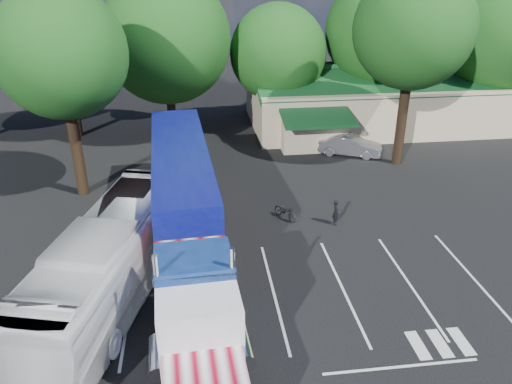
{
  "coord_description": "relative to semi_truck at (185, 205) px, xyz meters",
  "views": [
    {
      "loc": [
        -3.13,
        -24.19,
        13.86
      ],
      "look_at": [
        0.02,
        0.59,
        2.0
      ],
      "focal_mm": 35.0,
      "sensor_mm": 36.0,
      "label": 1
    }
  ],
  "objects": [
    {
      "name": "tree_row_e",
      "position": [
        16.86,
        19.99,
        5.34
      ],
      "size": [
        9.6,
        9.6,
        12.9
      ],
      "color": "black",
      "rests_on": "ground"
    },
    {
      "name": "tree_row_f",
      "position": [
        26.86,
        18.79,
        5.05
      ],
      "size": [
        10.4,
        10.4,
        13.0
      ],
      "color": "black",
      "rests_on": "ground"
    },
    {
      "name": "event_hall",
      "position": [
        17.6,
        19.8,
        -0.53
      ],
      "size": [
        24.2,
        14.12,
        5.55
      ],
      "color": "#BEAF8D",
      "rests_on": "ground"
    },
    {
      "name": "tree_near_right",
      "position": [
        15.36,
        10.49,
        6.72
      ],
      "size": [
        8.0,
        8.0,
        13.5
      ],
      "color": "black",
      "rests_on": "ground"
    },
    {
      "name": "tour_bus",
      "position": [
        -3.27,
        -3.25,
        -0.86
      ],
      "size": [
        6.6,
        13.92,
        3.78
      ],
      "primitive_type": "imported",
      "rotation": [
        0.0,
        0.0,
        -0.26
      ],
      "color": "silver",
      "rests_on": "ground"
    },
    {
      "name": "tree_near_left",
      "position": [
        -6.64,
        7.99,
        6.07
      ],
      "size": [
        7.6,
        7.6,
        12.65
      ],
      "color": "black",
      "rests_on": "ground"
    },
    {
      "name": "tree_row_b",
      "position": [
        -9.14,
        19.79,
        4.39
      ],
      "size": [
        8.4,
        8.4,
        11.35
      ],
      "color": "black",
      "rests_on": "ground"
    },
    {
      "name": "bicycle",
      "position": [
        5.66,
        2.99,
        -2.28
      ],
      "size": [
        1.49,
        1.84,
        0.94
      ],
      "primitive_type": "imported",
      "rotation": [
        0.0,
        0.0,
        0.57
      ],
      "color": "black",
      "rests_on": "ground"
    },
    {
      "name": "tree_row_c",
      "position": [
        -1.14,
        18.19,
        5.29
      ],
      "size": [
        10.0,
        10.0,
        13.05
      ],
      "color": "black",
      "rests_on": "ground"
    },
    {
      "name": "silver_sedan",
      "position": [
        12.38,
        12.49,
        -1.97
      ],
      "size": [
        4.97,
        3.38,
        1.55
      ],
      "primitive_type": "imported",
      "rotation": [
        0.0,
        0.0,
        1.16
      ],
      "color": "#9EA0A6",
      "rests_on": "ground"
    },
    {
      "name": "semi_truck",
      "position": [
        0.0,
        0.0,
        0.0
      ],
      "size": [
        4.48,
        23.29,
        4.85
      ],
      "rotation": [
        0.0,
        0.0,
        0.06
      ],
      "color": "black",
      "rests_on": "ground"
    },
    {
      "name": "woman",
      "position": [
        8.36,
        1.99,
        -1.99
      ],
      "size": [
        0.39,
        0.57,
        1.52
      ],
      "primitive_type": "imported",
      "rotation": [
        0.0,
        0.0,
        1.52
      ],
      "color": "black",
      "rests_on": "ground"
    },
    {
      "name": "ground",
      "position": [
        3.86,
        1.99,
        -2.74
      ],
      "size": [
        120.0,
        120.0,
        0.0
      ],
      "primitive_type": "plane",
      "color": "black",
      "rests_on": "ground"
    },
    {
      "name": "tree_row_d",
      "position": [
        7.86,
        19.49,
        3.84
      ],
      "size": [
        8.0,
        8.0,
        10.6
      ],
      "color": "black",
      "rests_on": "ground"
    }
  ]
}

